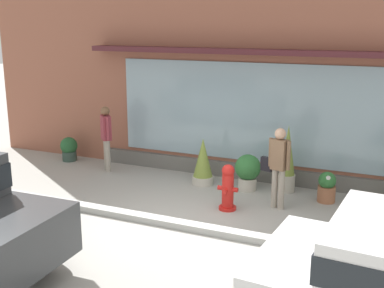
{
  "coord_description": "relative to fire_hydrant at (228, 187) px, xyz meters",
  "views": [
    {
      "loc": [
        3.58,
        -7.55,
        3.57
      ],
      "look_at": [
        -0.32,
        1.2,
        1.19
      ],
      "focal_mm": 45.7,
      "sensor_mm": 36.0,
      "label": 1
    }
  ],
  "objects": [
    {
      "name": "potted_plant_trailing_edge",
      "position": [
        1.7,
        1.23,
        -0.14
      ],
      "size": [
        0.36,
        0.36,
        0.63
      ],
      "color": "#9E6042",
      "rests_on": "ground_plane"
    },
    {
      "name": "potted_plant_near_hydrant",
      "position": [
        -5.04,
        1.59,
        -0.12
      ],
      "size": [
        0.45,
        0.45,
        0.64
      ],
      "color": "#33473D",
      "rests_on": "ground_plane"
    },
    {
      "name": "potted_plant_window_left",
      "position": [
        -1.05,
        1.24,
        0.06
      ],
      "size": [
        0.49,
        0.49,
        1.07
      ],
      "color": "#B7B2A3",
      "rests_on": "ground_plane"
    },
    {
      "name": "potted_plant_window_right",
      "position": [
        0.79,
        1.54,
        0.25
      ],
      "size": [
        0.38,
        0.38,
        1.47
      ],
      "color": "#B7B2A3",
      "rests_on": "ground_plane"
    },
    {
      "name": "storefront",
      "position": [
        -0.54,
        2.21,
        1.97
      ],
      "size": [
        14.0,
        0.81,
        4.95
      ],
      "color": "#935642",
      "rests_on": "ground_plane"
    },
    {
      "name": "ground_plane",
      "position": [
        -0.54,
        -0.98,
        -0.45
      ],
      "size": [
        60.0,
        60.0,
        0.0
      ],
      "primitive_type": "plane",
      "color": "#9E9B93"
    },
    {
      "name": "fire_hydrant",
      "position": [
        0.0,
        0.0,
        0.0
      ],
      "size": [
        0.41,
        0.38,
        0.92
      ],
      "color": "red",
      "rests_on": "ground_plane"
    },
    {
      "name": "pedestrian_with_handbag",
      "position": [
        0.85,
        0.48,
        0.48
      ],
      "size": [
        0.63,
        0.33,
        1.62
      ],
      "rotation": [
        0.0,
        0.0,
        2.84
      ],
      "color": "#9E9384",
      "rests_on": "ground_plane"
    },
    {
      "name": "curb_strip",
      "position": [
        -0.54,
        -1.18,
        -0.39
      ],
      "size": [
        14.0,
        0.24,
        0.12
      ],
      "primitive_type": "cube",
      "color": "#B2B2AD",
      "rests_on": "ground_plane"
    },
    {
      "name": "potted_plant_corner_tall",
      "position": [
        -0.0,
        1.27,
        -0.01
      ],
      "size": [
        0.56,
        0.56,
        0.8
      ],
      "color": "#B7B2A3",
      "rests_on": "ground_plane"
    },
    {
      "name": "pedestrian_passerby",
      "position": [
        -3.61,
        1.23,
        0.49
      ],
      "size": [
        0.4,
        0.38,
        1.61
      ],
      "rotation": [
        0.0,
        0.0,
        5.53
      ],
      "color": "#9E9384",
      "rests_on": "ground_plane"
    }
  ]
}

